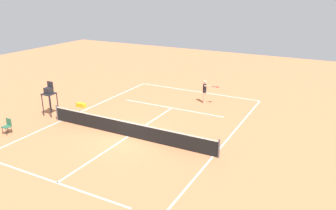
# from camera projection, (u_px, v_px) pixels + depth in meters

# --- Properties ---
(ground_plane) EXTENTS (60.00, 60.00, 0.00)m
(ground_plane) POSITION_uv_depth(u_px,v_px,m) (128.00, 136.00, 20.28)
(ground_plane) COLOR #D37A4C
(court_lines) EXTENTS (11.01, 21.15, 0.01)m
(court_lines) POSITION_uv_depth(u_px,v_px,m) (128.00, 136.00, 20.28)
(court_lines) COLOR white
(court_lines) RESTS_ON ground
(tennis_net) EXTENTS (11.61, 0.10, 1.07)m
(tennis_net) POSITION_uv_depth(u_px,v_px,m) (128.00, 129.00, 20.12)
(tennis_net) COLOR #4C4C51
(tennis_net) RESTS_ON ground
(player_serving) EXTENTS (1.34, 0.45, 1.81)m
(player_serving) POSITION_uv_depth(u_px,v_px,m) (205.00, 90.00, 25.86)
(player_serving) COLOR #D8A884
(player_serving) RESTS_ON ground
(tennis_ball) EXTENTS (0.07, 0.07, 0.07)m
(tennis_ball) POSITION_uv_depth(u_px,v_px,m) (215.00, 114.00, 23.84)
(tennis_ball) COLOR #CCE033
(tennis_ball) RESTS_ON ground
(umpire_chair) EXTENTS (0.80, 0.80, 2.41)m
(umpire_chair) POSITION_uv_depth(u_px,v_px,m) (49.00, 93.00, 23.19)
(umpire_chair) COLOR #232328
(umpire_chair) RESTS_ON ground
(courtside_chair_near) EXTENTS (0.44, 0.46, 0.95)m
(courtside_chair_near) POSITION_uv_depth(u_px,v_px,m) (7.00, 125.00, 20.53)
(courtside_chair_near) COLOR #262626
(courtside_chair_near) RESTS_ON ground
(equipment_bag) EXTENTS (0.76, 0.32, 0.30)m
(equipment_bag) POSITION_uv_depth(u_px,v_px,m) (81.00, 105.00, 25.29)
(equipment_bag) COLOR yellow
(equipment_bag) RESTS_ON ground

